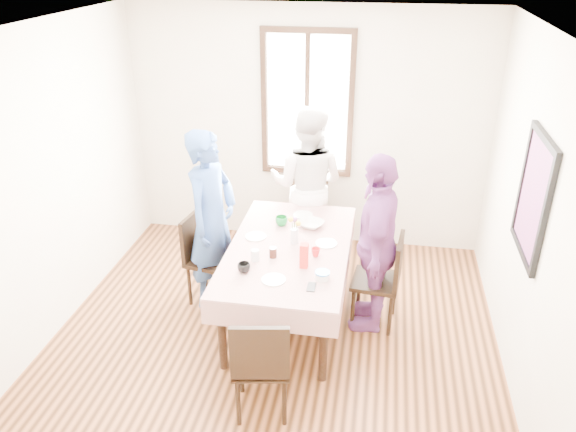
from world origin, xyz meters
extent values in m
plane|color=#331B0C|center=(0.00, 0.00, 0.00)|extent=(4.50, 4.50, 0.00)
plane|color=beige|center=(0.00, 2.25, 1.35)|extent=(4.00, 0.00, 4.00)
plane|color=beige|center=(2.00, 0.00, 1.35)|extent=(0.00, 4.50, 4.50)
cube|color=black|center=(0.00, 2.23, 1.65)|extent=(1.02, 0.06, 1.62)
cube|color=white|center=(0.00, 2.24, 1.65)|extent=(0.90, 0.02, 1.50)
cube|color=red|center=(1.98, 0.30, 1.55)|extent=(0.04, 0.76, 0.96)
cube|color=black|center=(0.08, 0.62, 0.38)|extent=(0.96, 1.74, 0.75)
cube|color=#600808|center=(0.08, 0.62, 0.76)|extent=(1.08, 1.86, 0.01)
cube|color=black|center=(-0.72, 0.78, 0.46)|extent=(0.48, 0.48, 0.91)
cube|color=black|center=(0.88, 0.67, 0.46)|extent=(0.46, 0.46, 0.91)
cube|color=black|center=(0.08, 1.82, 0.46)|extent=(0.43, 0.43, 0.91)
cube|color=black|center=(0.08, -0.58, 0.46)|extent=(0.49, 0.49, 0.91)
imported|color=#315291|center=(-0.70, 0.78, 0.89)|extent=(0.58, 0.74, 1.77)
imported|color=white|center=(0.08, 1.79, 0.87)|extent=(0.92, 0.76, 1.75)
imported|color=#7C3B7B|center=(0.85, 0.67, 0.85)|extent=(0.44, 1.00, 1.69)
imported|color=black|center=(-0.22, 0.13, 0.80)|extent=(0.13, 0.13, 0.08)
imported|color=red|center=(0.33, 0.50, 0.80)|extent=(0.09, 0.09, 0.08)
imported|color=#0C7226|center=(-0.07, 1.03, 0.81)|extent=(0.14, 0.14, 0.09)
imported|color=white|center=(0.22, 1.04, 0.79)|extent=(0.31, 0.31, 0.06)
cube|color=red|center=(0.26, 0.30, 0.87)|extent=(0.07, 0.07, 0.22)
cylinder|color=white|center=(0.44, 0.13, 0.79)|extent=(0.12, 0.12, 0.06)
cylinder|color=black|center=(-0.03, 0.41, 0.81)|extent=(0.07, 0.07, 0.09)
cylinder|color=silver|center=(-0.17, 0.33, 0.81)|extent=(0.07, 0.07, 0.10)
cube|color=black|center=(0.37, 0.00, 0.77)|extent=(0.07, 0.13, 0.01)
cylinder|color=silver|center=(0.11, 0.70, 0.83)|extent=(0.07, 0.07, 0.14)
cylinder|color=white|center=(-0.26, 0.75, 0.77)|extent=(0.20, 0.20, 0.01)
cylinder|color=white|center=(0.40, 0.73, 0.77)|extent=(0.20, 0.20, 0.01)
cylinder|color=white|center=(0.11, 1.28, 0.77)|extent=(0.20, 0.20, 0.01)
cylinder|color=white|center=(0.04, 0.05, 0.77)|extent=(0.20, 0.20, 0.01)
cylinder|color=blue|center=(0.44, 0.13, 0.83)|extent=(0.12, 0.12, 0.01)
camera|label=1|loc=(0.83, -3.76, 3.27)|focal=35.06mm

